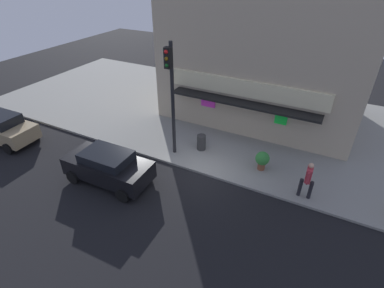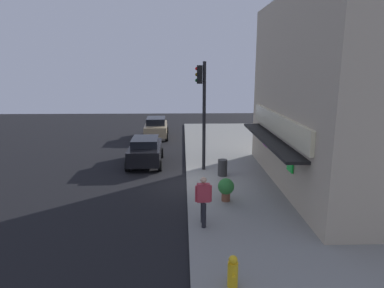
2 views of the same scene
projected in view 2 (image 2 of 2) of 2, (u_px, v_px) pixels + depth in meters
The scene contains 10 objects.
ground_plane at pixel (187, 183), 17.12m from camera, with size 53.06×53.06×0.00m, color black.
sidewalk at pixel (313, 181), 17.28m from camera, with size 35.38×12.80×0.12m, color gray.
corner_building at pixel (358, 94), 15.69m from camera, with size 11.60×8.02×8.75m.
traffic_light at pixel (202, 102), 18.19m from camera, with size 0.32×0.58×5.85m.
fire_hydrant at pixel (233, 272), 8.77m from camera, with size 0.51×0.27×0.87m.
trash_can at pixel (222, 168), 17.80m from camera, with size 0.48×0.48×0.87m, color #2D2D2D.
pedestrian at pixel (203, 199), 12.11m from camera, with size 0.59×0.60×1.80m.
potted_plant_by_doorway at pixel (226, 188), 14.40m from camera, with size 0.69×0.69×0.99m.
parked_car_tan at pixel (156, 127), 28.01m from camera, with size 4.19×2.08×1.66m.
parked_car_black at pixel (145, 150), 20.31m from camera, with size 4.17×2.11×1.60m.
Camera 2 is at (16.27, -0.18, 5.67)m, focal length 31.97 mm.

